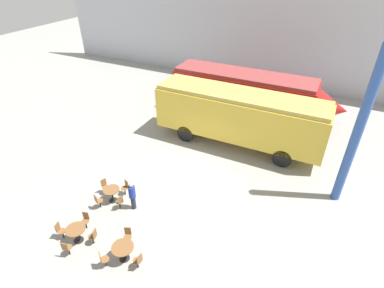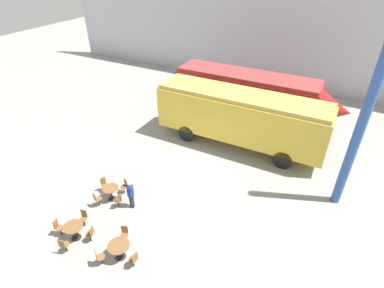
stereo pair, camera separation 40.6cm
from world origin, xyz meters
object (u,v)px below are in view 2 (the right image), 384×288
object	(u,v)px
cafe_chair_0	(134,259)
streamlined_locomotive	(256,94)
cafe_table_far	(74,229)
visitor_person	(131,194)
cafe_table_near	(119,248)
cafe_table_mid	(111,190)
passenger_coach_vintage	(240,115)

from	to	relation	value
cafe_chair_0	streamlined_locomotive	bearing A→B (deg)	-83.72
cafe_table_far	visitor_person	xyz separation A→B (m)	(1.05, 2.76, 0.28)
cafe_table_near	streamlined_locomotive	bearing A→B (deg)	86.20
cafe_chair_0	cafe_table_far	bearing A→B (deg)	7.55
cafe_table_near	cafe_chair_0	xyz separation A→B (m)	(0.83, -0.10, -0.09)
cafe_table_far	cafe_table_mid	bearing A→B (deg)	94.69
cafe_table_mid	visitor_person	size ratio (longest dim) A/B	0.51
streamlined_locomotive	cafe_table_near	xyz separation A→B (m)	(-0.98, -14.77, -1.33)
passenger_coach_vintage	cafe_chair_0	distance (m)	10.78
streamlined_locomotive	cafe_table_far	size ratio (longest dim) A/B	14.45
passenger_coach_vintage	cafe_table_far	bearing A→B (deg)	-109.19
streamlined_locomotive	passenger_coach_vintage	xyz separation A→B (m)	(0.33, -4.23, 0.24)
cafe_table_mid	passenger_coach_vintage	bearing A→B (deg)	63.71
cafe_table_near	cafe_table_mid	bearing A→B (deg)	135.69
cafe_table_far	cafe_chair_0	distance (m)	3.24
cafe_chair_0	visitor_person	world-z (taller)	visitor_person
cafe_table_near	visitor_person	size ratio (longest dim) A/B	0.57
cafe_table_near	cafe_table_far	size ratio (longest dim) A/B	1.06
passenger_coach_vintage	cafe_table_near	world-z (taller)	passenger_coach_vintage
passenger_coach_vintage	cafe_table_far	size ratio (longest dim) A/B	12.30
streamlined_locomotive	visitor_person	bearing A→B (deg)	-100.92
cafe_table_near	cafe_table_far	world-z (taller)	cafe_table_far
cafe_table_near	visitor_person	xyz separation A→B (m)	(-1.36, 2.62, 0.27)
passenger_coach_vintage	cafe_table_mid	distance (m)	9.03
cafe_table_near	visitor_person	distance (m)	2.96
cafe_table_mid	cafe_chair_0	xyz separation A→B (m)	(3.46, -2.67, -0.08)
cafe_chair_0	cafe_table_mid	bearing A→B (deg)	-30.78
streamlined_locomotive	cafe_chair_0	xyz separation A→B (m)	(-0.15, -14.87, -1.42)
cafe_table_mid	streamlined_locomotive	bearing A→B (deg)	73.50
passenger_coach_vintage	cafe_chair_0	world-z (taller)	passenger_coach_vintage
passenger_coach_vintage	cafe_table_near	distance (m)	10.74
streamlined_locomotive	cafe_table_near	size ratio (longest dim) A/B	13.59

